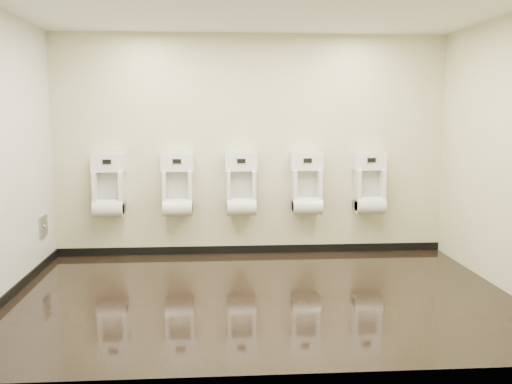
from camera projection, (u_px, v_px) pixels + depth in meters
ground at (262, 295)px, 5.73m from camera, size 5.00×3.50×0.00m
ceiling at (263, 7)px, 5.34m from camera, size 5.00×3.50×0.00m
back_wall at (251, 146)px, 7.26m from camera, size 5.00×0.02×2.80m
front_wall at (284, 177)px, 3.81m from camera, size 5.00×0.02×2.80m
right_wall at (511, 155)px, 5.71m from camera, size 0.02×3.50×2.80m
skirting_back at (252, 249)px, 7.44m from camera, size 5.00×0.02×0.10m
skirting_left at (8, 296)px, 5.55m from camera, size 0.02×3.50×0.10m
access_panel at (43, 226)px, 6.67m from camera, size 0.04×0.25×0.25m
urinal_0 at (109, 190)px, 7.08m from camera, size 0.42×0.31×0.78m
urinal_1 at (178, 189)px, 7.14m from camera, size 0.42×0.31×0.78m
urinal_2 at (241, 189)px, 7.19m from camera, size 0.42×0.31×0.78m
urinal_3 at (307, 188)px, 7.25m from camera, size 0.42×0.31×0.78m
urinal_4 at (370, 187)px, 7.31m from camera, size 0.42×0.31×0.78m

